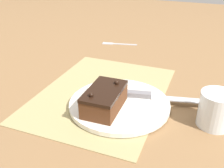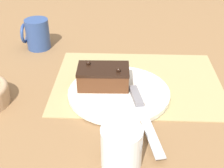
{
  "view_description": "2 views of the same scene",
  "coord_description": "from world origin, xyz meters",
  "px_view_note": "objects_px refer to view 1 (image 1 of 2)",
  "views": [
    {
      "loc": [
        0.6,
        0.26,
        0.38
      ],
      "look_at": [
        0.04,
        0.05,
        0.06
      ],
      "focal_mm": 42.0,
      "sensor_mm": 36.0,
      "label": 1
    },
    {
      "loc": [
        0.04,
        0.74,
        0.46
      ],
      "look_at": [
        0.07,
        0.09,
        0.05
      ],
      "focal_mm": 50.0,
      "sensor_mm": 36.0,
      "label": 2
    }
  ],
  "objects_px": {
    "chocolate_cake": "(105,99)",
    "dessert_fork": "(116,44)",
    "serving_knife": "(152,96)",
    "drinking_glass": "(216,110)",
    "cake_plate": "(119,104)"
  },
  "relations": [
    {
      "from": "cake_plate",
      "to": "serving_knife",
      "type": "height_order",
      "value": "serving_knife"
    },
    {
      "from": "serving_knife",
      "to": "dessert_fork",
      "type": "distance_m",
      "value": 0.49
    },
    {
      "from": "serving_knife",
      "to": "drinking_glass",
      "type": "relative_size",
      "value": 2.91
    },
    {
      "from": "chocolate_cake",
      "to": "dessert_fork",
      "type": "distance_m",
      "value": 0.53
    },
    {
      "from": "drinking_glass",
      "to": "cake_plate",
      "type": "bearing_deg",
      "value": -87.57
    },
    {
      "from": "serving_knife",
      "to": "drinking_glass",
      "type": "distance_m",
      "value": 0.17
    },
    {
      "from": "drinking_glass",
      "to": "dessert_fork",
      "type": "bearing_deg",
      "value": -137.59
    },
    {
      "from": "chocolate_cake",
      "to": "drinking_glass",
      "type": "distance_m",
      "value": 0.26
    },
    {
      "from": "chocolate_cake",
      "to": "drinking_glass",
      "type": "relative_size",
      "value": 1.59
    },
    {
      "from": "serving_knife",
      "to": "drinking_glass",
      "type": "bearing_deg",
      "value": 63.22
    },
    {
      "from": "cake_plate",
      "to": "chocolate_cake",
      "type": "xyz_separation_m",
      "value": [
        0.04,
        -0.02,
        0.03
      ]
    },
    {
      "from": "chocolate_cake",
      "to": "cake_plate",
      "type": "bearing_deg",
      "value": 149.5
    },
    {
      "from": "serving_knife",
      "to": "drinking_glass",
      "type": "height_order",
      "value": "drinking_glass"
    },
    {
      "from": "dessert_fork",
      "to": "chocolate_cake",
      "type": "bearing_deg",
      "value": -175.14
    },
    {
      "from": "drinking_glass",
      "to": "chocolate_cake",
      "type": "bearing_deg",
      "value": -78.71
    }
  ]
}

